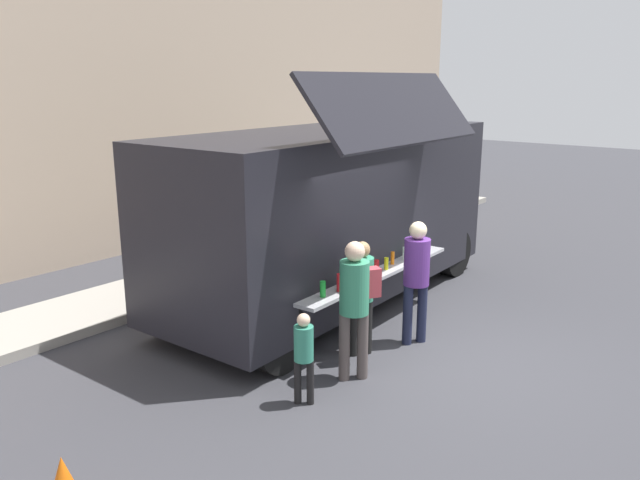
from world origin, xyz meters
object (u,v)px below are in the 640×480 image
at_px(trash_bin, 359,218).
at_px(customer_front_ordering, 416,272).
at_px(customer_rear_waiting, 354,298).
at_px(child_near_queue, 304,351).
at_px(food_truck_main, 333,210).
at_px(customer_mid_with_backpack, 362,287).

bearing_deg(trash_bin, customer_front_ordering, -136.85).
relative_size(customer_rear_waiting, child_near_queue, 1.60).
bearing_deg(trash_bin, customer_rear_waiting, -144.64).
height_order(food_truck_main, customer_mid_with_backpack, food_truck_main).
bearing_deg(child_near_queue, customer_front_ordering, -35.09).
relative_size(customer_front_ordering, customer_rear_waiting, 1.00).
bearing_deg(food_truck_main, customer_mid_with_backpack, -133.86).
distance_m(food_truck_main, customer_mid_with_backpack, 2.30).
bearing_deg(customer_rear_waiting, food_truck_main, -7.36).
relative_size(trash_bin, customer_rear_waiting, 0.51).
xyz_separation_m(food_truck_main, trash_bin, (3.97, 2.32, -1.13)).
bearing_deg(trash_bin, child_near_queue, -148.60).
bearing_deg(customer_mid_with_backpack, trash_bin, -24.13).
height_order(food_truck_main, customer_front_ordering, food_truck_main).
height_order(customer_front_ordering, customer_rear_waiting, customer_rear_waiting).
relative_size(food_truck_main, child_near_queue, 5.94).
bearing_deg(customer_front_ordering, customer_mid_with_backpack, 95.77).
height_order(trash_bin, customer_mid_with_backpack, customer_mid_with_backpack).
bearing_deg(food_truck_main, trash_bin, 27.88).
relative_size(food_truck_main, customer_mid_with_backpack, 4.14).
bearing_deg(customer_front_ordering, food_truck_main, 10.20).
relative_size(food_truck_main, customer_front_ordering, 3.72).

